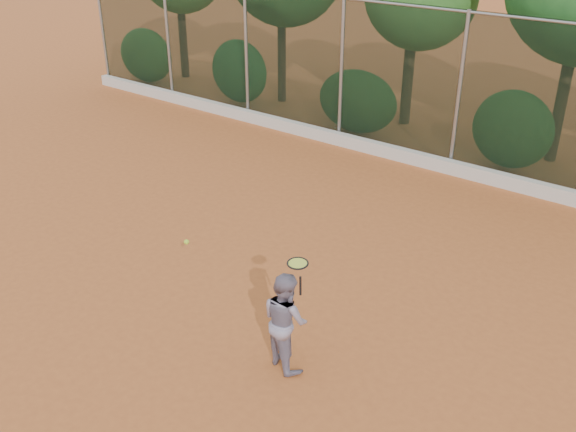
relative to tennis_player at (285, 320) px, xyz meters
The scene contains 6 objects.
ground 1.41m from the tennis_player, 155.57° to the left, with size 80.00×80.00×0.00m, color #AB5828.
concrete_curb 7.43m from the tennis_player, 98.64° to the left, with size 24.00×0.20×0.30m, color beige.
tennis_player is the anchor object (origin of this frame).
chainlink_fence 7.68m from the tennis_player, 98.43° to the left, with size 24.09×0.09×3.50m.
tennis_racket 0.98m from the tennis_player, 16.11° to the right, with size 0.35×0.35×0.51m.
tennis_ball_in_flight 1.71m from the tennis_player, behind, with size 0.07×0.07×0.07m.
Camera 1 is at (5.26, -5.84, 5.65)m, focal length 40.00 mm.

